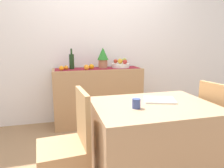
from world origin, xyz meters
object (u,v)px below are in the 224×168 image
sideboard_console (98,96)px  coffee_cup (136,103)px  fruit_bowl (120,65)px  chair_by_corner (223,143)px  open_book (159,100)px  dining_table (152,143)px  potted_plant (103,57)px  chair_near_window (65,165)px  wine_bottle (72,61)px

sideboard_console → coffee_cup: sideboard_console is taller
fruit_bowl → chair_by_corner: bearing=-66.3°
open_book → chair_by_corner: size_ratio=0.31×
dining_table → open_book: size_ratio=3.80×
fruit_bowl → open_book: (-0.05, -1.41, -0.17)m
potted_plant → dining_table: 1.65m
dining_table → chair_near_window: bearing=179.9°
chair_by_corner → fruit_bowl: bearing=113.7°
fruit_bowl → potted_plant: size_ratio=0.88×
sideboard_console → open_book: size_ratio=4.83×
chair_by_corner → wine_bottle: bearing=133.3°
wine_bottle → dining_table: bearing=-67.7°
fruit_bowl → chair_near_window: 1.88m
dining_table → chair_near_window: (-0.80, 0.00, -0.10)m
potted_plant → chair_by_corner: 1.93m
sideboard_console → wine_bottle: bearing=180.0°
wine_bottle → open_book: size_ratio=1.09×
open_book → coffee_cup: coffee_cup is taller
wine_bottle → coffee_cup: wine_bottle is taller
sideboard_console → open_book: (0.32, -1.41, 0.31)m
coffee_cup → chair_by_corner: bearing=3.5°
sideboard_console → fruit_bowl: (0.36, 0.00, 0.48)m
dining_table → fruit_bowl: bearing=84.6°
sideboard_console → chair_by_corner: bearing=-55.7°
potted_plant → coffee_cup: potted_plant is taller
wine_bottle → dining_table: size_ratio=0.29×
dining_table → chair_by_corner: chair_by_corner is taller
fruit_bowl → sideboard_console: bearing=180.0°
open_book → coffee_cup: 0.33m
potted_plant → dining_table: potted_plant is taller
open_book → chair_by_corner: (0.70, -0.09, -0.48)m
coffee_cup → potted_plant: bearing=88.0°
sideboard_console → fruit_bowl: bearing=0.0°
open_book → chair_near_window: chair_near_window is taller
wine_bottle → open_book: (0.71, -1.41, -0.25)m
dining_table → coffee_cup: 0.46m
coffee_cup → chair_near_window: size_ratio=0.09×
wine_bottle → open_book: wine_bottle is taller
potted_plant → wine_bottle: bearing=180.0°
potted_plant → chair_near_window: bearing=-113.8°
open_book → coffee_cup: (-0.29, -0.15, 0.03)m
fruit_bowl → open_book: bearing=-91.9°
wine_bottle → chair_near_window: (-0.19, -1.49, -0.74)m
sideboard_console → wine_bottle: size_ratio=4.45×
dining_table → open_book: (0.10, 0.08, 0.38)m
wine_bottle → chair_by_corner: (1.41, -1.49, -0.74)m
fruit_bowl → potted_plant: potted_plant is taller
sideboard_console → chair_near_window: size_ratio=1.50×
sideboard_console → dining_table: (0.22, -1.49, -0.07)m
dining_table → sideboard_console: bearing=98.5°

